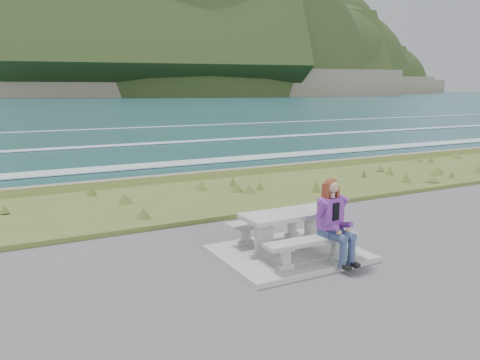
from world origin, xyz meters
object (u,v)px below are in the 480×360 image
at_px(bench_seaward, 270,224).
at_px(seated_woman, 336,232).
at_px(picnic_table, 289,221).
at_px(bench_landward, 312,244).

bearing_deg(bench_seaward, seated_woman, -74.94).
xyz_separation_m(picnic_table, bench_seaward, (0.00, 0.70, -0.23)).
distance_m(picnic_table, bench_seaward, 0.74).
height_order(picnic_table, seated_woman, seated_woman).
bearing_deg(picnic_table, seated_woman, -63.73).
xyz_separation_m(bench_landward, seated_woman, (0.41, -0.14, 0.19)).
distance_m(bench_seaward, seated_woman, 1.60).
bearing_deg(bench_landward, bench_seaward, 90.00).
bearing_deg(bench_seaward, picnic_table, -90.00).
xyz_separation_m(picnic_table, seated_woman, (0.41, -0.84, -0.04)).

